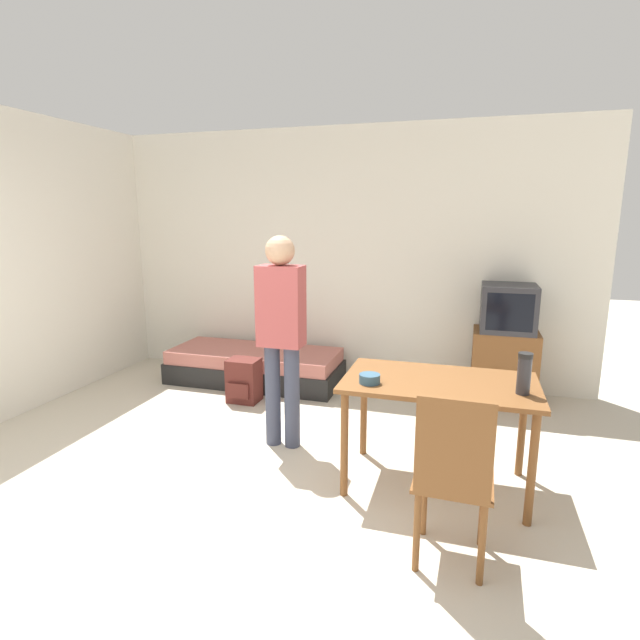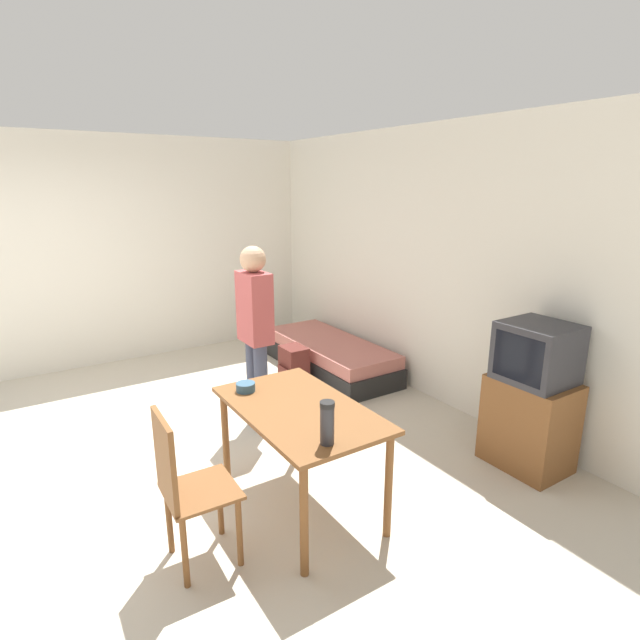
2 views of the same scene
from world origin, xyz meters
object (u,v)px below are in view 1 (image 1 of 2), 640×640
wooden_chair (453,474)px  tv (505,346)px  dining_table (439,394)px  person_standing (281,327)px  mate_bowl (370,379)px  daybed (255,366)px  thermos_flask (524,371)px  backpack (244,381)px

wooden_chair → tv: bearing=81.4°
dining_table → person_standing: size_ratio=0.75×
mate_bowl → dining_table: bearing=23.5°
daybed → thermos_flask: thermos_flask is taller
tv → backpack: bearing=-163.6°
backpack → thermos_flask: bearing=-25.7°
dining_table → mate_bowl: (-0.43, -0.18, 0.12)m
wooden_chair → thermos_flask: size_ratio=3.78×
tv → backpack: tv is taller
thermos_flask → backpack: (-2.39, 1.15, -0.67)m
daybed → tv: 2.58m
mate_bowl → backpack: bearing=140.2°
thermos_flask → mate_bowl: 0.93m
wooden_chair → person_standing: (-1.32, 1.09, 0.42)m
wooden_chair → backpack: 2.77m
dining_table → person_standing: (-1.20, 0.27, 0.31)m
dining_table → wooden_chair: 0.84m
person_standing → mate_bowl: size_ratio=12.31×
tv → wooden_chair: 2.60m
tv → thermos_flask: (-0.02, -1.86, 0.32)m
tv → thermos_flask: size_ratio=4.55×
person_standing → mate_bowl: (0.77, -0.45, -0.19)m
dining_table → wooden_chair: size_ratio=1.29×
person_standing → thermos_flask: 1.73m
dining_table → mate_bowl: mate_bowl is taller
daybed → mate_bowl: size_ratio=13.90×
thermos_flask → mate_bowl: thermos_flask is taller
thermos_flask → wooden_chair: bearing=-117.3°
mate_bowl → wooden_chair: bearing=-49.1°
daybed → tv: size_ratio=1.61×
daybed → backpack: 0.59m
tv → dining_table: (-0.51, -1.75, 0.09)m
tv → thermos_flask: tv is taller
daybed → backpack: bearing=-76.5°
wooden_chair → person_standing: bearing=140.6°
daybed → mate_bowl: bearing=-48.1°
tv → daybed: bearing=-176.8°
daybed → mate_bowl: mate_bowl is taller
daybed → person_standing: person_standing is taller
mate_bowl → tv: bearing=64.1°
wooden_chair → person_standing: 1.77m
person_standing → thermos_flask: person_standing is taller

